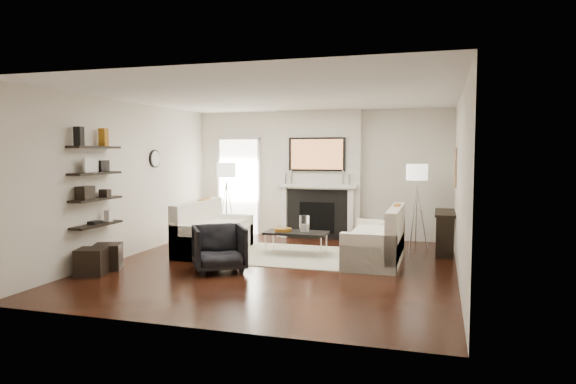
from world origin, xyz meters
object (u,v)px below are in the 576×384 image
(armchair, at_px, (219,246))
(lamp_right_shade, at_px, (417,172))
(loveseat_left_base, at_px, (214,241))
(loveseat_right_base, at_px, (375,250))
(coffee_table, at_px, (296,233))
(lamp_left_shade, at_px, (226,170))
(ottoman_near, at_px, (108,257))

(armchair, relative_size, lamp_right_shade, 1.94)
(loveseat_left_base, bearing_deg, armchair, -62.43)
(loveseat_right_base, bearing_deg, lamp_right_shade, 67.76)
(loveseat_right_base, relative_size, armchair, 2.32)
(loveseat_left_base, relative_size, coffee_table, 1.64)
(loveseat_right_base, height_order, armchair, armchair)
(coffee_table, bearing_deg, loveseat_left_base, -173.61)
(armchair, height_order, lamp_right_shade, lamp_right_shade)
(coffee_table, distance_m, lamp_left_shade, 2.53)
(loveseat_left_base, distance_m, ottoman_near, 2.01)
(lamp_right_shade, distance_m, ottoman_near, 5.67)
(loveseat_right_base, bearing_deg, lamp_left_shade, 155.73)
(loveseat_right_base, distance_m, coffee_table, 1.43)
(loveseat_right_base, height_order, coffee_table, same)
(loveseat_right_base, height_order, lamp_left_shade, lamp_left_shade)
(coffee_table, height_order, armchair, armchair)
(loveseat_left_base, bearing_deg, lamp_left_shade, 104.90)
(lamp_left_shade, bearing_deg, armchair, -68.78)
(ottoman_near, bearing_deg, lamp_left_shade, 79.07)
(loveseat_left_base, distance_m, loveseat_right_base, 2.91)
(loveseat_right_base, bearing_deg, ottoman_near, -156.33)
(loveseat_left_base, xyz_separation_m, loveseat_right_base, (2.91, -0.02, 0.00))
(loveseat_right_base, distance_m, lamp_left_shade, 3.83)
(armchair, bearing_deg, lamp_left_shade, 78.15)
(lamp_left_shade, distance_m, lamp_right_shade, 3.90)
(lamp_right_shade, bearing_deg, armchair, -135.13)
(loveseat_right_base, relative_size, coffee_table, 1.64)
(armchair, relative_size, ottoman_near, 1.94)
(coffee_table, distance_m, lamp_right_shade, 2.60)
(loveseat_right_base, xyz_separation_m, lamp_right_shade, (0.60, 1.46, 1.24))
(loveseat_left_base, relative_size, armchair, 2.32)
(loveseat_left_base, height_order, lamp_right_shade, lamp_right_shade)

